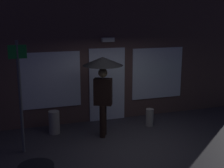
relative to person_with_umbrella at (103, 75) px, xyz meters
The scene contains 6 objects.
ground_plane 1.99m from the person_with_umbrella, 62.98° to the right, with size 18.00×18.00×0.00m, color #38353A.
building_facade 1.50m from the person_with_umbrella, 70.26° to the left, with size 10.05×0.48×4.06m.
person_with_umbrella is the anchor object (origin of this frame).
street_sign_post 2.10m from the person_with_umbrella, behind, with size 0.40×0.07×2.63m.
sidewalk_bollard 2.09m from the person_with_umbrella, 12.08° to the left, with size 0.22×0.22×0.50m, color #9E998E.
sidewalk_bollard_2 1.90m from the person_with_umbrella, 153.97° to the left, with size 0.29×0.29×0.63m, color #9E998E.
Camera 1 is at (-2.72, -6.51, 3.22)m, focal length 49.96 mm.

